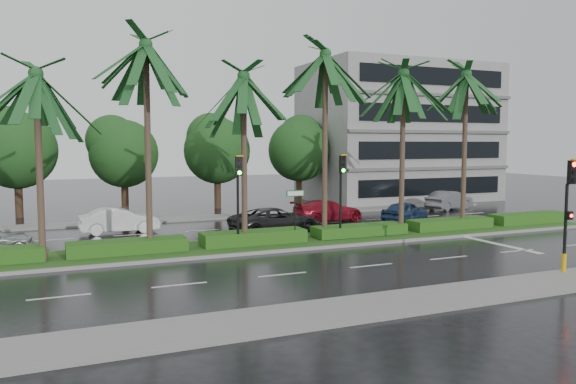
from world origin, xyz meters
name	(u,v)px	position (x,y,z in m)	size (l,w,h in m)	color
ground	(317,246)	(0.00, 0.00, 0.00)	(120.00, 120.00, 0.00)	black
near_sidewalk	(455,295)	(0.00, -10.20, 0.06)	(40.00, 2.40, 0.12)	slate
far_sidewalk	(240,216)	(0.00, 12.00, 0.06)	(40.00, 2.00, 0.12)	slate
median	(309,241)	(0.00, 1.00, 0.08)	(36.00, 4.00, 0.15)	gray
hedge	(309,234)	(0.00, 1.00, 0.45)	(35.20, 1.40, 0.60)	#224E16
lane_markings	(374,242)	(3.04, -0.43, 0.01)	(34.00, 13.06, 0.01)	silver
palm_row	(286,80)	(-1.25, 1.02, 8.17)	(26.30, 4.20, 10.26)	#473529
signal_near	(568,210)	(6.00, -9.39, 2.50)	(0.34, 0.45, 4.36)	black
signal_median_left	(238,187)	(-4.00, 0.30, 3.00)	(0.34, 0.42, 4.36)	black
signal_median_right	(342,184)	(1.50, 0.30, 3.00)	(0.34, 0.42, 4.36)	black
street_sign	(295,203)	(-1.00, 0.48, 2.12)	(0.95, 0.09, 2.60)	black
bg_trees	(216,147)	(-0.06, 17.59, 4.76)	(33.19, 5.25, 7.59)	#321F16
building	(398,133)	(17.00, 18.00, 6.00)	(16.00, 10.00, 12.00)	gray
car_white	(119,220)	(-8.54, 7.99, 0.72)	(4.35, 1.52, 1.43)	silver
car_darkgrey	(276,221)	(-0.50, 4.29, 0.73)	(5.24, 2.42, 1.46)	black
car_red	(328,211)	(4.50, 7.53, 0.69)	(4.76, 1.94, 1.38)	maroon
car_blue	(405,211)	(9.00, 5.39, 0.66)	(3.87, 1.56, 1.32)	navy
car_grey	(449,200)	(16.00, 9.57, 0.72)	(4.35, 1.52, 1.43)	slate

